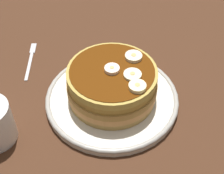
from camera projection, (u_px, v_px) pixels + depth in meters
ground_plane at (112, 106)px, 68.56cm from camera, size 140.00×140.00×3.00cm
plate at (112, 98)px, 66.79cm from camera, size 26.97×26.97×1.84cm
pancake_stack at (111, 84)px, 63.83cm from camera, size 17.88×18.05×7.19cm
banana_slice_0 at (112, 68)px, 61.32cm from camera, size 2.86×2.86×0.96cm
banana_slice_1 at (134, 57)px, 63.65cm from camera, size 3.37×3.37×0.92cm
banana_slice_2 at (137, 87)px, 57.85cm from camera, size 3.16×3.16×1.00cm
banana_slice_3 at (133, 74)px, 60.26cm from camera, size 3.34×3.34×0.75cm
fork at (31, 58)px, 76.69cm from camera, size 5.83×12.40×0.50cm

